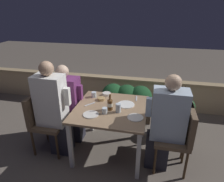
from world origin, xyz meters
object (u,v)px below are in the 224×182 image
(person_white_polo, at_px, (54,109))
(potted_plant, at_px, (183,112))
(chair_right_near, at_px, (180,134))
(beer_bottle, at_px, (110,104))
(chair_left_near, at_px, (43,117))
(person_purple_stripe, at_px, (68,104))
(person_blue_shirt, at_px, (165,124))
(chair_right_far, at_px, (179,122))
(chair_left_far, at_px, (56,107))

(person_white_polo, height_order, potted_plant, person_white_polo)
(chair_right_near, height_order, beer_bottle, beer_bottle)
(chair_left_near, bearing_deg, chair_right_near, 0.51)
(person_purple_stripe, distance_m, chair_right_near, 1.67)
(person_blue_shirt, bearing_deg, beer_bottle, 173.07)
(chair_left_near, bearing_deg, person_blue_shirt, 0.57)
(chair_right_far, bearing_deg, beer_bottle, -168.26)
(person_white_polo, xyz_separation_m, beer_bottle, (0.78, 0.10, 0.12))
(chair_left_far, bearing_deg, person_purple_stripe, 0.00)
(chair_right_far, bearing_deg, person_white_polo, -170.12)
(person_white_polo, xyz_separation_m, chair_left_far, (-0.15, 0.33, -0.15))
(chair_right_near, relative_size, chair_right_far, 1.00)
(person_white_polo, bearing_deg, beer_bottle, 7.65)
(chair_right_far, bearing_deg, person_blue_shirt, -125.45)
(chair_right_far, relative_size, potted_plant, 1.33)
(person_purple_stripe, bearing_deg, person_blue_shirt, -12.09)
(person_purple_stripe, height_order, chair_right_near, person_purple_stripe)
(person_blue_shirt, distance_m, chair_right_far, 0.36)
(person_white_polo, height_order, chair_right_far, person_white_polo)
(person_purple_stripe, distance_m, person_blue_shirt, 1.48)
(person_purple_stripe, relative_size, person_blue_shirt, 0.94)
(person_purple_stripe, bearing_deg, person_white_polo, -98.78)
(beer_bottle, xyz_separation_m, potted_plant, (1.05, 0.74, -0.40))
(person_blue_shirt, bearing_deg, chair_right_far, 54.55)
(person_purple_stripe, relative_size, chair_right_far, 1.40)
(person_white_polo, bearing_deg, chair_left_far, 114.28)
(person_white_polo, xyz_separation_m, chair_right_near, (1.69, 0.02, -0.15))
(chair_left_near, xyz_separation_m, beer_bottle, (0.97, 0.10, 0.27))
(person_white_polo, xyz_separation_m, person_blue_shirt, (1.50, 0.02, -0.04))
(chair_left_near, bearing_deg, person_white_polo, -0.00)
(person_white_polo, distance_m, person_blue_shirt, 1.50)
(chair_left_near, relative_size, chair_right_near, 1.00)
(potted_plant, bearing_deg, person_white_polo, -155.24)
(person_blue_shirt, relative_size, chair_right_far, 1.48)
(person_purple_stripe, distance_m, beer_bottle, 0.78)
(chair_right_near, bearing_deg, chair_left_near, -179.49)
(person_blue_shirt, height_order, chair_right_far, person_blue_shirt)
(person_white_polo, height_order, chair_right_near, person_white_polo)
(person_blue_shirt, bearing_deg, chair_left_far, 169.32)
(chair_right_near, xyz_separation_m, person_blue_shirt, (-0.20, -0.00, 0.12))
(chair_left_far, bearing_deg, beer_bottle, -13.54)
(chair_left_near, xyz_separation_m, chair_right_far, (1.89, 0.30, 0.00))
(person_purple_stripe, height_order, person_blue_shirt, person_blue_shirt)
(chair_left_near, relative_size, potted_plant, 1.33)
(person_white_polo, distance_m, chair_left_far, 0.39)
(chair_left_near, relative_size, chair_right_far, 1.00)
(person_blue_shirt, bearing_deg, person_purple_stripe, 167.91)
(chair_left_near, height_order, chair_left_far, same)
(person_blue_shirt, relative_size, beer_bottle, 5.83)
(chair_right_far, bearing_deg, potted_plant, 76.41)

